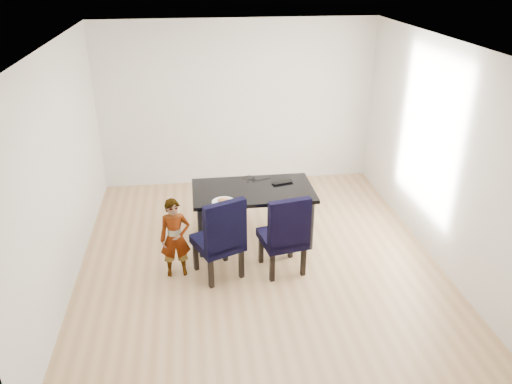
{
  "coord_description": "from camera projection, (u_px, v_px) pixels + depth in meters",
  "views": [
    {
      "loc": [
        -0.75,
        -5.43,
        3.55
      ],
      "look_at": [
        0.0,
        0.2,
        0.85
      ],
      "focal_mm": 35.0,
      "sensor_mm": 36.0,
      "label": 1
    }
  ],
  "objects": [
    {
      "name": "sandwich",
      "position": [
        223.0,
        200.0,
        6.21
      ],
      "size": [
        0.16,
        0.08,
        0.06
      ],
      "primitive_type": "ellipsoid",
      "rotation": [
        0.0,
        0.0,
        0.1
      ],
      "color": "#BA7942",
      "rests_on": "plate"
    },
    {
      "name": "plate",
      "position": [
        224.0,
        202.0,
        6.24
      ],
      "size": [
        0.38,
        0.38,
        0.02
      ],
      "primitive_type": "cylinder",
      "rotation": [
        0.0,
        0.0,
        0.3
      ],
      "color": "white",
      "rests_on": "dining_table"
    },
    {
      "name": "wall_back",
      "position": [
        237.0,
        104.0,
        8.14
      ],
      "size": [
        4.5,
        0.01,
        2.7
      ],
      "primitive_type": "cube",
      "color": "silver",
      "rests_on": "ground"
    },
    {
      "name": "wall_right",
      "position": [
        439.0,
        152.0,
        6.17
      ],
      "size": [
        0.01,
        5.0,
        2.7
      ],
      "primitive_type": "cube",
      "color": "silver",
      "rests_on": "ground"
    },
    {
      "name": "cable_tangle",
      "position": [
        251.0,
        181.0,
        6.85
      ],
      "size": [
        0.15,
        0.15,
        0.01
      ],
      "primitive_type": "torus",
      "rotation": [
        0.0,
        0.0,
        -0.1
      ],
      "color": "black",
      "rests_on": "dining_table"
    },
    {
      "name": "wall_left",
      "position": [
        61.0,
        171.0,
        5.63
      ],
      "size": [
        0.01,
        5.0,
        2.7
      ],
      "primitive_type": "cube",
      "color": "white",
      "rests_on": "ground"
    },
    {
      "name": "child",
      "position": [
        175.0,
        238.0,
        5.94
      ],
      "size": [
        0.38,
        0.27,
        1.01
      ],
      "primitive_type": "imported",
      "rotation": [
        0.0,
        0.0,
        0.07
      ],
      "color": "#D34B11",
      "rests_on": "floor"
    },
    {
      "name": "laptop",
      "position": [
        281.0,
        181.0,
        6.82
      ],
      "size": [
        0.33,
        0.25,
        0.02
      ],
      "primitive_type": "imported",
      "rotation": [
        0.0,
        0.0,
        3.39
      ],
      "color": "black",
      "rests_on": "dining_table"
    },
    {
      "name": "wall_front",
      "position": [
        305.0,
        287.0,
        3.66
      ],
      "size": [
        4.5,
        0.01,
        2.7
      ],
      "primitive_type": "cube",
      "color": "white",
      "rests_on": "ground"
    },
    {
      "name": "dining_table",
      "position": [
        253.0,
        214.0,
        6.76
      ],
      "size": [
        1.6,
        0.9,
        0.75
      ],
      "primitive_type": "cube",
      "color": "black",
      "rests_on": "floor"
    },
    {
      "name": "chair_right",
      "position": [
        282.0,
        232.0,
        6.03
      ],
      "size": [
        0.59,
        0.61,
        1.05
      ],
      "primitive_type": "cube",
      "rotation": [
        0.0,
        0.0,
        0.18
      ],
      "color": "black",
      "rests_on": "floor"
    },
    {
      "name": "floor",
      "position": [
        258.0,
        258.0,
        6.48
      ],
      "size": [
        4.5,
        5.0,
        0.01
      ],
      "primitive_type": "cube",
      "color": "tan",
      "rests_on": "ground"
    },
    {
      "name": "ceiling",
      "position": [
        258.0,
        43.0,
        5.32
      ],
      "size": [
        4.5,
        5.0,
        0.01
      ],
      "primitive_type": "cube",
      "color": "white",
      "rests_on": "wall_back"
    },
    {
      "name": "chair_left",
      "position": [
        217.0,
        236.0,
        5.94
      ],
      "size": [
        0.68,
        0.69,
        1.07
      ],
      "primitive_type": "cube",
      "rotation": [
        0.0,
        0.0,
        0.4
      ],
      "color": "black",
      "rests_on": "floor"
    }
  ]
}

